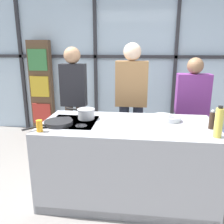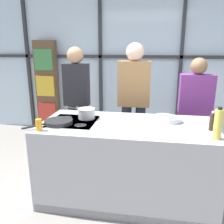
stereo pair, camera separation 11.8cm
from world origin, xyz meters
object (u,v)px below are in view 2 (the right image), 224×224
Objects in this scene: mixing_bowl at (171,119)px; saucepan at (86,113)px; spectator_center_left at (134,97)px; spectator_far_left at (77,95)px; pepper_grinder at (212,122)px; spectator_center_right at (195,108)px; frying_pan at (58,122)px; oil_bottle at (218,124)px; white_plate at (164,116)px; juice_glass_near at (39,125)px.

saucepan is at bearing -178.07° from mixing_bowl.
spectator_center_left reaches higher than saucepan.
pepper_grinder is (1.73, -0.97, -0.02)m from spectator_far_left.
frying_pan is (-1.61, -1.04, 0.04)m from spectator_center_right.
oil_bottle is (1.35, -0.42, 0.08)m from saucepan.
frying_pan is 1.84× the size of white_plate.
saucepan is 1.45× the size of white_plate.
spectator_far_left is at bearing 0.00° from spectator_center_right.
spectator_center_left is at bearing 125.39° from oil_bottle.
juice_glass_near is at bearing -170.25° from pepper_grinder.
juice_glass_near is at bearing 55.89° from spectator_center_left.
mixing_bowl is (0.98, 0.03, -0.03)m from saucepan.
saucepan is (-0.50, -0.79, -0.04)m from spectator_center_left.
pepper_grinder is at bearing 9.75° from juice_glass_near.
white_plate is 1.45m from juice_glass_near.
white_plate is at bearing 110.03° from mixing_bowl.
frying_pan is 0.36m from saucepan.
juice_glass_near is (-1.73, -0.30, -0.03)m from pepper_grinder.
oil_bottle is at bearing -50.27° from mixing_bowl.
pepper_grinder is (0.45, -0.40, 0.08)m from white_plate.
spectator_far_left reaches higher than spectator_center_right.
spectator_far_left is 5.69× the size of oil_bottle.
spectator_center_left is 1.12× the size of spectator_center_right.
spectator_center_right reaches higher than white_plate.
spectator_center_right is at bearing 30.03° from saucepan.
frying_pan is 1.26m from mixing_bowl.
pepper_grinder is (0.87, -0.97, -0.02)m from spectator_center_left.
spectator_far_left is at bearing 155.79° from white_plate.
juice_glass_near reaches higher than mixing_bowl.
mixing_bowl is 1.89× the size of juice_glass_near.
saucepan is at bearing -166.94° from white_plate.
frying_pan is 1.27× the size of saucepan.
spectator_center_left is at bearing 57.72° from saucepan.
frying_pan is 1.62m from oil_bottle.
juice_glass_near is (-1.27, -0.69, 0.05)m from white_plate.
mixing_bowl is 0.45m from pepper_grinder.
juice_glass_near is at bearing -151.44° from white_plate.
spectator_center_left is (0.86, -0.00, 0.00)m from spectator_far_left.
white_plate is at bearing 21.88° from frying_pan.
spectator_center_left is 4.87× the size of saucepan.
frying_pan is (0.11, -1.04, -0.08)m from spectator_far_left.
spectator_center_left reaches higher than oil_bottle.
saucepan is 3.08× the size of juice_glass_near.
white_plate is 0.19m from mixing_bowl.
pepper_grinder is at bearing -7.72° from saucepan.
spectator_center_right is 0.73m from white_plate.
juice_glass_near is at bearing -178.03° from oil_bottle.
white_plate is (1.28, -0.57, -0.10)m from spectator_far_left.
frying_pan is at bearing 54.31° from spectator_center_left.
spectator_far_left is at bearing 150.72° from pepper_grinder.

